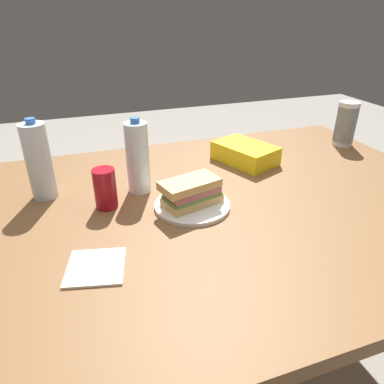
# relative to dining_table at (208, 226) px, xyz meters

# --- Properties ---
(ground_plane) EXTENTS (8.00, 8.00, 0.00)m
(ground_plane) POSITION_rel_dining_table_xyz_m (0.00, 0.00, -0.69)
(ground_plane) COLOR gray
(dining_table) EXTENTS (1.68, 1.13, 0.77)m
(dining_table) POSITION_rel_dining_table_xyz_m (0.00, 0.00, 0.00)
(dining_table) COLOR brown
(dining_table) RESTS_ON ground_plane
(paper_plate) EXTENTS (0.23, 0.23, 0.01)m
(paper_plate) POSITION_rel_dining_table_xyz_m (0.05, -0.00, 0.09)
(paper_plate) COLOR white
(paper_plate) RESTS_ON dining_table
(sandwich) EXTENTS (0.20, 0.14, 0.08)m
(sandwich) POSITION_rel_dining_table_xyz_m (0.06, 0.00, 0.13)
(sandwich) COLOR #DBB26B
(sandwich) RESTS_ON paper_plate
(soda_can_red) EXTENTS (0.07, 0.07, 0.12)m
(soda_can_red) POSITION_rel_dining_table_xyz_m (0.29, -0.09, 0.14)
(soda_can_red) COLOR maroon
(soda_can_red) RESTS_ON dining_table
(chip_bag) EXTENTS (0.22, 0.27, 0.07)m
(chip_bag) POSITION_rel_dining_table_xyz_m (-0.26, -0.26, 0.12)
(chip_bag) COLOR yellow
(chip_bag) RESTS_ON dining_table
(water_bottle_tall) EXTENTS (0.07, 0.07, 0.24)m
(water_bottle_tall) POSITION_rel_dining_table_xyz_m (0.18, -0.16, 0.20)
(water_bottle_tall) COLOR silver
(water_bottle_tall) RESTS_ON dining_table
(plastic_cup_stack) EXTENTS (0.08, 0.08, 0.18)m
(plastic_cup_stack) POSITION_rel_dining_table_xyz_m (-0.74, -0.30, 0.17)
(plastic_cup_stack) COLOR silver
(plastic_cup_stack) RESTS_ON dining_table
(water_bottle_spare) EXTENTS (0.08, 0.08, 0.25)m
(water_bottle_spare) POSITION_rel_dining_table_xyz_m (0.47, -0.22, 0.20)
(water_bottle_spare) COLOR silver
(water_bottle_spare) RESTS_ON dining_table
(paper_napkin) EXTENTS (0.16, 0.16, 0.01)m
(paper_napkin) POSITION_rel_dining_table_xyz_m (0.35, 0.19, 0.08)
(paper_napkin) COLOR white
(paper_napkin) RESTS_ON dining_table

